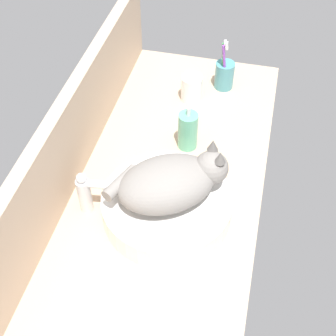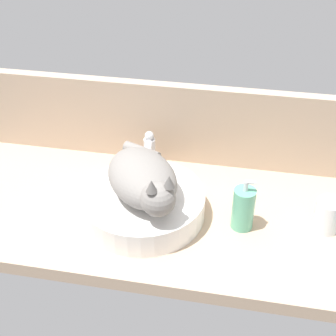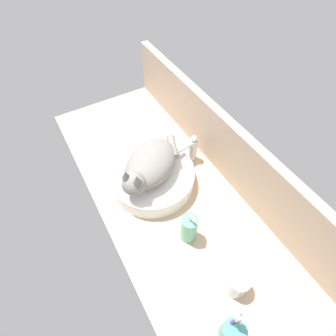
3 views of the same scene
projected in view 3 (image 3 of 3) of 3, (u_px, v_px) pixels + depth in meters
ground_plane at (167, 193)px, 107.57cm from camera, size 134.63×54.88×4.00cm
backsplash_panel at (223, 145)px, 103.77cm from camera, size 134.63×3.60×25.92cm
sink_basin at (152, 177)px, 105.54cm from camera, size 33.75×33.75×7.16cm
cat at (149, 165)px, 97.43cm from camera, size 27.99×30.23×14.00cm
faucet at (191, 148)px, 110.32cm from camera, size 4.20×11.86×13.60cm
soap_dispenser at (189, 228)px, 89.10cm from camera, size 5.86×5.86×15.40cm
toothbrush_cup at (232, 332)px, 71.29cm from camera, size 6.49×6.49×18.65cm
water_glass at (238, 283)px, 80.19cm from camera, size 6.94×6.94×9.08cm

